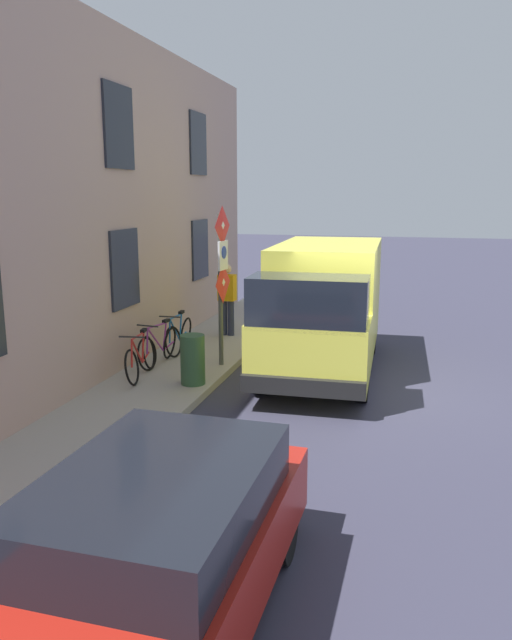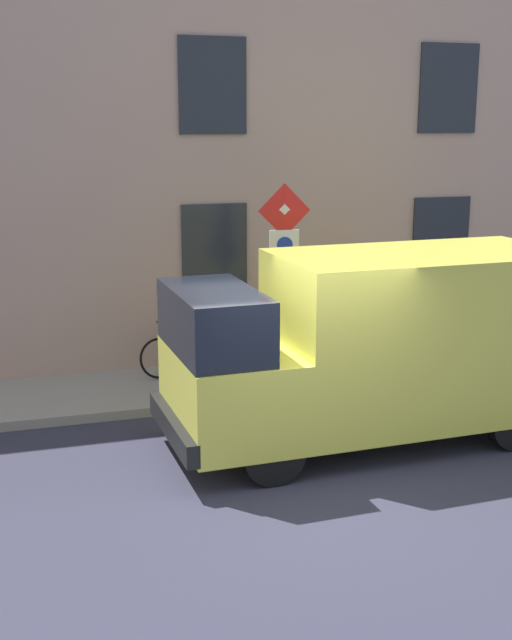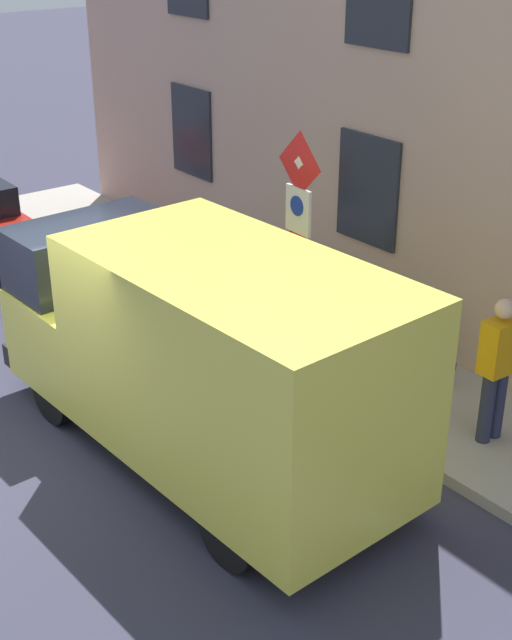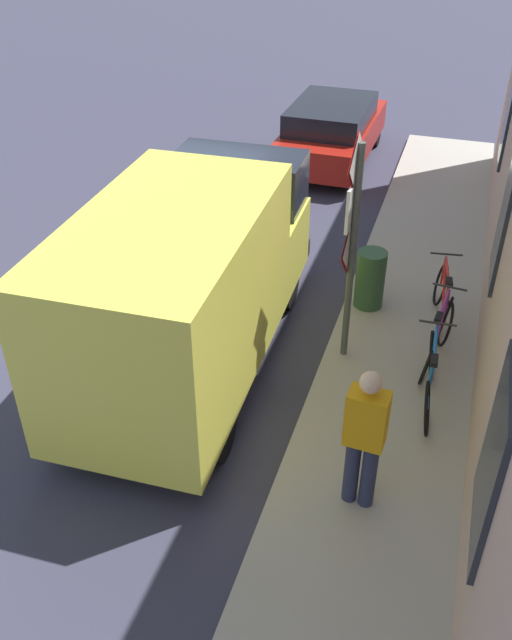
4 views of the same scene
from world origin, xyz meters
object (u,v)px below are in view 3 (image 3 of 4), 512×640
Objects in this scene: sign_post_stacked at (299,230)px; bicycle_blue at (402,338)px; bicycle_red at (308,293)px; bicycle_purple at (353,314)px; pedestrian at (497,365)px; delivery_van at (202,351)px; litter_bin at (242,304)px.

sign_post_stacked is 1.76× the size of bicycle_blue.
bicycle_purple is at bearing 171.67° from bicycle_red.
bicycle_red is 3.77m from pedestrian.
delivery_van is 2.94m from litter_bin.
litter_bin is at bearing 25.90° from bicycle_blue.
delivery_van is 3.72m from bicycle_red.
bicycle_blue is 1.00× the size of pedestrian.
sign_post_stacked reaches higher than litter_bin.
sign_post_stacked is at bearing 58.75° from bicycle_blue.
bicycle_purple is at bearing -44.36° from litter_bin.
sign_post_stacked is 2.00m from litter_bin.
bicycle_red is at bearing 175.80° from pedestrian.
bicycle_purple is 0.92m from bicycle_red.
pedestrian is at bearing 163.42° from bicycle_red.
pedestrian is 3.90m from litter_bin.
pedestrian is at bearing -81.64° from litter_bin.
delivery_van is at bearing 86.82° from bicycle_blue.
bicycle_blue is at bearing -28.43° from sign_post_stacked.
delivery_van is 3.15× the size of bicycle_blue.
bicycle_blue is 1.85m from bicycle_red.
litter_bin is at bearing 83.64° from sign_post_stacked.
litter_bin reaches higher than bicycle_blue.
delivery_van is at bearing 111.77° from bicycle_red.
delivery_van is 3.14× the size of pedestrian.
sign_post_stacked reaches higher than bicycle_red.
pedestrian is at bearing -127.40° from delivery_van.
delivery_van reaches higher than bicycle_purple.
pedestrian is (-0.53, -3.69, 0.56)m from bicycle_red.
delivery_van reaches higher than bicycle_blue.
bicycle_red is at bearing 6.13° from bicycle_purple.
pedestrian is (2.61, -1.86, -0.26)m from delivery_van.
pedestrian reaches higher than bicycle_red.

